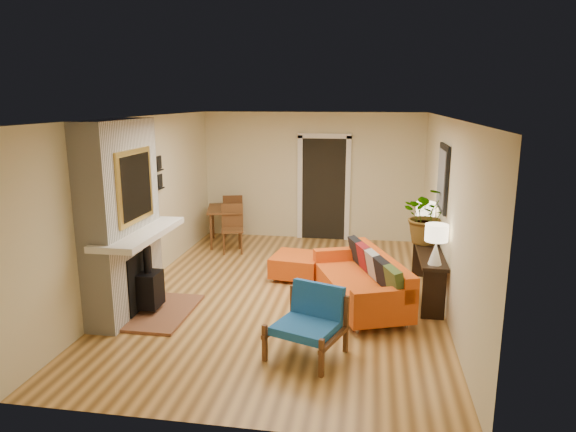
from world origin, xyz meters
name	(u,v)px	position (x,y,z in m)	size (l,w,h in m)	color
room_shell	(339,185)	(0.60, 2.63, 1.24)	(6.50, 6.50, 6.50)	tan
fireplace	(124,224)	(-2.00, -1.00, 1.24)	(1.09, 1.68, 2.60)	white
sofa	(365,281)	(1.17, -0.22, 0.34)	(1.50, 2.15, 0.78)	silver
ottoman	(297,265)	(0.06, 0.73, 0.22)	(0.84, 0.84, 0.38)	silver
blue_chair	(310,318)	(0.58, -1.76, 0.42)	(0.95, 0.94, 0.78)	brown
dining_table	(229,215)	(-1.58, 2.53, 0.59)	(1.00, 1.72, 0.90)	brown
console_table	(428,258)	(2.07, 0.26, 0.58)	(0.34, 1.85, 0.72)	black
lamp_near	(436,240)	(2.07, -0.47, 1.06)	(0.30, 0.30, 0.54)	white
lamp_far	(425,215)	(2.07, 1.02, 1.06)	(0.30, 0.30, 0.54)	white
houseplant	(428,215)	(2.06, 0.56, 1.16)	(0.79, 0.68, 0.87)	#1E5919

